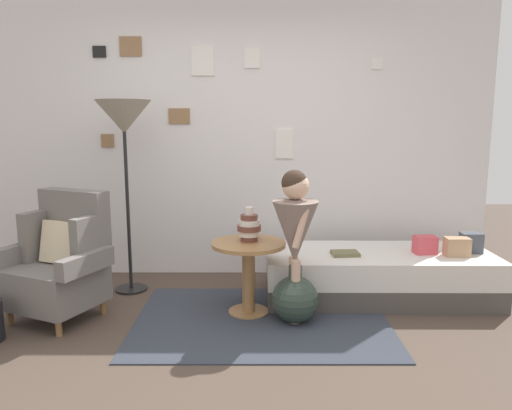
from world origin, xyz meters
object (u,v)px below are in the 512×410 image
at_px(armchair, 62,261).
at_px(vase_striped, 249,227).
at_px(person_child, 295,226).
at_px(book_on_daybed, 345,253).
at_px(side_table, 249,263).
at_px(floor_lamp, 124,123).
at_px(daybed, 378,275).
at_px(demijohn_near, 295,299).

distance_m(armchair, vase_striped, 1.46).
distance_m(person_child, book_on_daybed, 0.70).
relative_size(side_table, floor_lamp, 0.35).
bearing_deg(daybed, vase_striped, -163.72).
bearing_deg(side_table, armchair, -177.79).
bearing_deg(floor_lamp, person_child, -26.25).
bearing_deg(armchair, book_on_daybed, 7.98).
distance_m(daybed, vase_striped, 1.24).
xyz_separation_m(daybed, demijohn_near, (-0.75, -0.53, -0.02)).
distance_m(floor_lamp, demijohn_near, 2.05).
distance_m(side_table, book_on_daybed, 0.84).
xyz_separation_m(person_child, demijohn_near, (0.01, -0.01, -0.56)).
bearing_deg(side_table, daybed, 17.97).
bearing_deg(demijohn_near, floor_lamp, 153.49).
bearing_deg(armchair, side_table, 2.21).
height_order(armchair, demijohn_near, armchair).
bearing_deg(demijohn_near, book_on_daybed, 43.82).
height_order(side_table, vase_striped, vase_striped).
relative_size(armchair, person_child, 0.84).
bearing_deg(vase_striped, armchair, -176.32).
relative_size(armchair, demijohn_near, 2.21).
bearing_deg(book_on_daybed, side_table, -162.14).
relative_size(daybed, person_child, 1.65).
relative_size(armchair, daybed, 0.51).
bearing_deg(demijohn_near, vase_striped, 148.86).
height_order(side_table, person_child, person_child).
xyz_separation_m(book_on_daybed, demijohn_near, (-0.45, -0.43, -0.23)).
xyz_separation_m(side_table, floor_lamp, (-1.06, 0.53, 1.07)).
bearing_deg(armchair, daybed, 9.26).
bearing_deg(daybed, floor_lamp, 175.38).
bearing_deg(daybed, book_on_daybed, -161.76).
distance_m(vase_striped, book_on_daybed, 0.87).
bearing_deg(demijohn_near, daybed, 35.11).
xyz_separation_m(armchair, person_child, (1.78, -0.11, 0.30)).
bearing_deg(person_child, armchair, 176.59).
relative_size(armchair, vase_striped, 3.60).
xyz_separation_m(daybed, person_child, (-0.76, -0.52, 0.54)).
relative_size(person_child, demijohn_near, 2.63).
xyz_separation_m(floor_lamp, book_on_daybed, (1.86, -0.28, -1.07)).
xyz_separation_m(daybed, floor_lamp, (-2.17, 0.17, 1.28)).
relative_size(book_on_daybed, demijohn_near, 0.50).
height_order(armchair, daybed, armchair).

